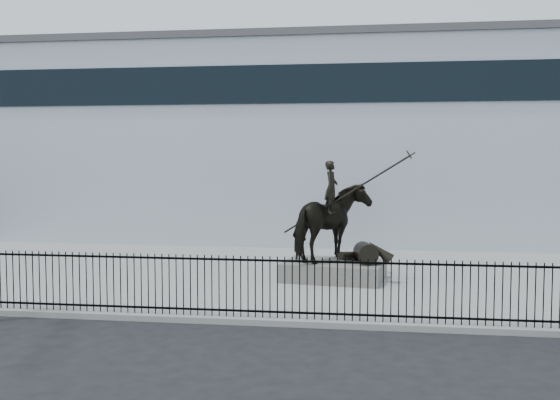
# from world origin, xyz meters

# --- Properties ---
(ground) EXTENTS (120.00, 120.00, 0.00)m
(ground) POSITION_xyz_m (0.00, 0.00, 0.00)
(ground) COLOR black
(ground) RESTS_ON ground
(plaza) EXTENTS (30.00, 12.00, 0.15)m
(plaza) POSITION_xyz_m (0.00, 7.00, 0.07)
(plaza) COLOR gray
(plaza) RESTS_ON ground
(building) EXTENTS (44.00, 14.00, 9.00)m
(building) POSITION_xyz_m (0.00, 20.00, 4.50)
(building) COLOR silver
(building) RESTS_ON ground
(picket_fence) EXTENTS (22.10, 0.10, 1.50)m
(picket_fence) POSITION_xyz_m (0.00, 1.25, 0.90)
(picket_fence) COLOR black
(picket_fence) RESTS_ON plaza
(statue_plinth) EXTENTS (3.34, 2.52, 0.58)m
(statue_plinth) POSITION_xyz_m (1.38, 6.30, 0.44)
(statue_plinth) COLOR #4E4C48
(statue_plinth) RESTS_ON plaza
(equestrian_statue) EXTENTS (3.91, 2.70, 3.34)m
(equestrian_statue) POSITION_xyz_m (1.43, 6.29, 1.93)
(equestrian_statue) COLOR black
(equestrian_statue) RESTS_ON statue_plinth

